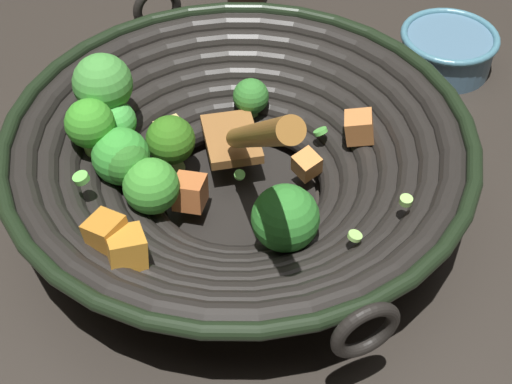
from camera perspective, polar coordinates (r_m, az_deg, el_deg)
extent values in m
plane|color=#28231E|center=(0.71, -1.23, -0.69)|extent=(4.00, 4.00, 0.00)
cylinder|color=black|center=(0.71, -1.23, -0.41)|extent=(0.14, 0.14, 0.01)
torus|color=black|center=(0.70, -1.25, 0.40)|extent=(0.20, 0.20, 0.03)
torus|color=black|center=(0.69, -1.26, 0.94)|extent=(0.24, 0.24, 0.03)
torus|color=black|center=(0.69, -1.28, 1.50)|extent=(0.27, 0.27, 0.03)
torus|color=black|center=(0.68, -1.29, 2.06)|extent=(0.30, 0.30, 0.03)
torus|color=black|center=(0.67, -1.30, 2.63)|extent=(0.34, 0.34, 0.03)
torus|color=black|center=(0.67, -1.32, 3.22)|extent=(0.37, 0.37, 0.03)
torus|color=black|center=(0.66, -1.33, 3.82)|extent=(0.40, 0.40, 0.03)
torus|color=black|center=(0.65, -1.34, 4.43)|extent=(0.42, 0.42, 0.01)
torus|color=black|center=(0.52, 8.43, -10.52)|extent=(0.04, 0.05, 0.05)
torus|color=black|center=(0.82, -7.62, 13.80)|extent=(0.04, 0.05, 0.05)
cylinder|color=#6CA14E|center=(0.63, 2.20, -3.88)|extent=(0.02, 0.02, 0.01)
sphere|color=#2E7C2B|center=(0.61, 2.28, -2.03)|extent=(0.06, 0.06, 0.06)
cylinder|color=#659D45|center=(0.71, -10.50, 3.79)|extent=(0.02, 0.02, 0.02)
sphere|color=green|center=(0.70, -10.78, 5.38)|extent=(0.04, 0.04, 0.04)
cylinder|color=#7BA346|center=(0.69, -10.07, 0.96)|extent=(0.02, 0.02, 0.01)
sphere|color=green|center=(0.67, -10.38, 2.73)|extent=(0.05, 0.05, 0.05)
cylinder|color=#86C148|center=(0.67, -7.85, -1.17)|extent=(0.03, 0.03, 0.02)
sphere|color=green|center=(0.65, -8.08, 0.45)|extent=(0.05, 0.05, 0.05)
cylinder|color=#6FA14A|center=(0.76, -0.16, 6.16)|extent=(0.02, 0.02, 0.01)
sphere|color=#31762C|center=(0.74, -0.16, 7.37)|extent=(0.04, 0.04, 0.04)
cylinder|color=#6CB349|center=(0.71, -11.35, 6.12)|extent=(0.03, 0.03, 0.02)
sphere|color=#44933B|center=(0.69, -11.74, 8.20)|extent=(0.06, 0.06, 0.06)
cylinder|color=#6BA04B|center=(0.68, -9.76, 0.66)|extent=(0.01, 0.02, 0.02)
sphere|color=#2D7124|center=(0.66, -10.05, 2.37)|extent=(0.04, 0.04, 0.04)
cylinder|color=#83BE4B|center=(0.69, -12.34, 3.49)|extent=(0.03, 0.03, 0.02)
sphere|color=#3A9426|center=(0.67, -12.69, 5.18)|extent=(0.04, 0.04, 0.04)
cylinder|color=#7A9D4F|center=(0.72, -6.41, 2.24)|extent=(0.02, 0.03, 0.02)
sphere|color=#316B19|center=(0.70, -6.61, 4.00)|extent=(0.05, 0.05, 0.05)
cube|color=#CC7F3C|center=(0.69, 3.93, 2.13)|extent=(0.03, 0.03, 0.03)
cube|color=#BC6433|center=(0.67, -5.12, -0.02)|extent=(0.03, 0.03, 0.03)
cube|color=#C9783E|center=(0.70, 7.96, 4.98)|extent=(0.03, 0.03, 0.03)
cube|color=#D6BE6B|center=(0.73, -6.55, 4.46)|extent=(0.04, 0.04, 0.03)
cube|color=#C07826|center=(0.58, -11.44, -3.12)|extent=(0.04, 0.04, 0.03)
cube|color=orange|center=(0.58, -10.00, -4.38)|extent=(0.04, 0.04, 0.04)
cylinder|color=#99D166|center=(0.60, 11.48, -0.64)|extent=(0.01, 0.01, 0.01)
cylinder|color=#99D166|center=(0.65, 2.10, -1.40)|extent=(0.02, 0.02, 0.01)
cylinder|color=#6BC651|center=(0.69, -1.60, 1.36)|extent=(0.01, 0.01, 0.01)
cylinder|color=#6BC651|center=(0.63, -13.33, 1.05)|extent=(0.02, 0.02, 0.01)
cylinder|color=#56B247|center=(0.71, 4.99, 4.67)|extent=(0.02, 0.02, 0.01)
cylinder|color=#99D166|center=(0.59, 7.63, -3.38)|extent=(0.02, 0.02, 0.01)
cube|color=brown|center=(0.71, -1.91, 4.12)|extent=(0.08, 0.07, 0.01)
cylinder|color=#945F26|center=(0.55, 0.08, 4.41)|extent=(0.20, 0.08, 0.19)
cylinder|color=slate|center=(0.89, 14.48, 10.40)|extent=(0.10, 0.10, 0.04)
torus|color=teal|center=(0.88, 14.73, 11.53)|extent=(0.11, 0.11, 0.01)
cylinder|color=#6BC651|center=(0.90, 15.27, 10.90)|extent=(0.01, 0.01, 0.01)
cylinder|color=#99D166|center=(0.91, 14.74, 11.39)|extent=(0.02, 0.02, 0.01)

